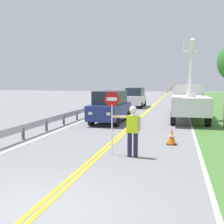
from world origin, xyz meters
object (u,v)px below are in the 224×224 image
(oncoming_suv_second, at_px, (135,97))
(stop_sign_paddle, at_px, (112,109))
(traffic_cone_lead, at_px, (172,137))
(utility_bucket_truck, at_px, (189,100))
(oncoming_suv_nearest, at_px, (110,107))
(flagger_worker, at_px, (132,128))

(oncoming_suv_second, bearing_deg, stop_sign_paddle, -83.52)
(oncoming_suv_second, xyz_separation_m, traffic_cone_lead, (4.29, -17.25, -0.72))
(utility_bucket_truck, relative_size, oncoming_suv_nearest, 1.46)
(utility_bucket_truck, bearing_deg, flagger_worker, -102.36)
(flagger_worker, xyz_separation_m, utility_bucket_truck, (2.27, 10.34, 0.37))
(oncoming_suv_nearest, bearing_deg, stop_sign_paddle, -75.38)
(flagger_worker, bearing_deg, oncoming_suv_second, 98.65)
(oncoming_suv_nearest, relative_size, oncoming_suv_second, 1.01)
(flagger_worker, distance_m, stop_sign_paddle, 1.02)
(stop_sign_paddle, height_order, utility_bucket_truck, utility_bucket_truck)
(stop_sign_paddle, bearing_deg, oncoming_suv_nearest, 104.62)
(utility_bucket_truck, height_order, oncoming_suv_nearest, utility_bucket_truck)
(flagger_worker, bearing_deg, traffic_cone_lead, 60.56)
(flagger_worker, height_order, oncoming_suv_nearest, oncoming_suv_nearest)
(stop_sign_paddle, height_order, oncoming_suv_nearest, stop_sign_paddle)
(flagger_worker, relative_size, traffic_cone_lead, 2.61)
(oncoming_suv_second, bearing_deg, flagger_worker, -81.35)
(utility_bucket_truck, height_order, traffic_cone_lead, utility_bucket_truck)
(flagger_worker, distance_m, oncoming_suv_second, 19.81)
(traffic_cone_lead, bearing_deg, flagger_worker, -119.44)
(flagger_worker, height_order, utility_bucket_truck, utility_bucket_truck)
(stop_sign_paddle, relative_size, traffic_cone_lead, 3.33)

